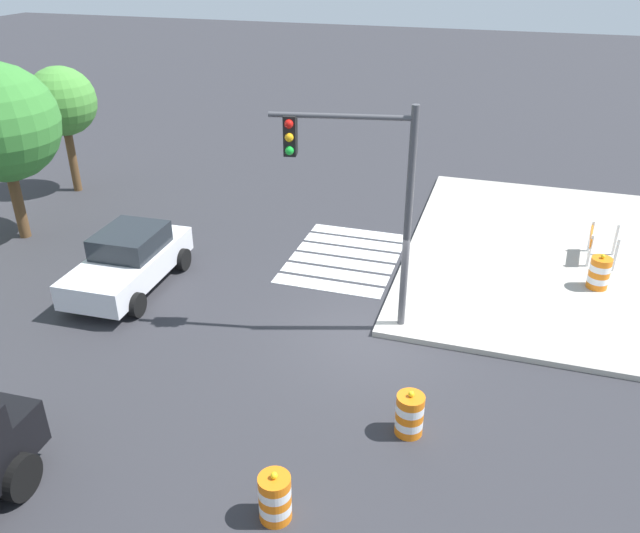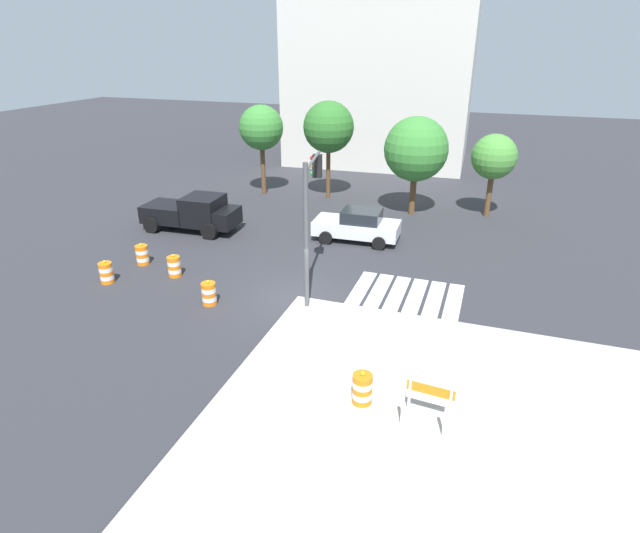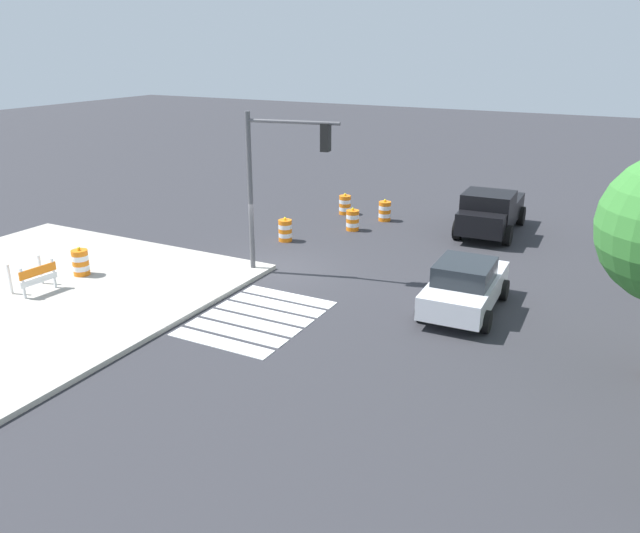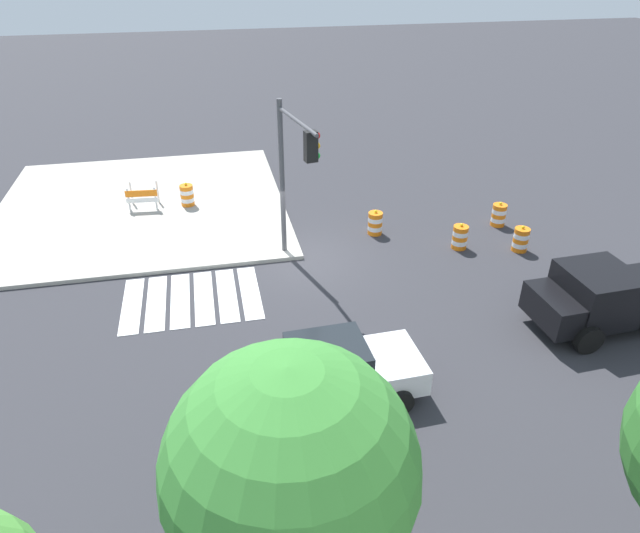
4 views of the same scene
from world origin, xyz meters
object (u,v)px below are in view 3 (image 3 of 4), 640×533
pickup_truck (490,212)px  traffic_barrel_median_far (345,205)px  traffic_barrel_on_sidewalk (81,262)px  construction_barricade (35,275)px  sports_car (465,286)px  traffic_barrel_crosswalk_end (353,220)px  traffic_barrel_near_corner (285,230)px  traffic_barrel_median_near (385,211)px  traffic_light_pole (281,165)px

pickup_truck → traffic_barrel_median_far: (-0.07, -6.91, -0.52)m
traffic_barrel_on_sidewalk → construction_barricade: 1.83m
sports_car → traffic_barrel_crosswalk_end: bearing=-133.4°
sports_car → pickup_truck: pickup_truck is taller
traffic_barrel_on_sidewalk → traffic_barrel_near_corner: bearing=150.9°
traffic_barrel_near_corner → traffic_barrel_median_near: 5.44m
traffic_barrel_median_far → traffic_light_pole: 9.40m
sports_car → pickup_truck: size_ratio=0.84×
sports_car → construction_barricade: 13.64m
traffic_barrel_on_sidewalk → traffic_light_pole: 7.74m
pickup_truck → traffic_barrel_median_near: bearing=-88.2°
traffic_barrel_median_near → traffic_barrel_on_sidewalk: size_ratio=1.00×
sports_car → traffic_barrel_near_corner: sports_car is taller
traffic_barrel_median_near → construction_barricade: size_ratio=0.79×
sports_car → construction_barricade: (5.34, -12.55, -0.09)m
traffic_barrel_near_corner → traffic_barrel_crosswalk_end: same height
traffic_barrel_median_far → construction_barricade: (14.06, -4.30, 0.27)m
pickup_truck → traffic_barrel_crosswalk_end: (2.27, -5.41, -0.52)m
construction_barricade → sports_car: bearing=113.0°
pickup_truck → traffic_light_pole: traffic_light_pole is taller
traffic_barrel_median_near → sports_car: bearing=35.7°
sports_car → traffic_barrel_on_sidewalk: sports_car is taller
traffic_barrel_crosswalk_end → traffic_barrel_on_sidewalk: size_ratio=1.00×
traffic_barrel_median_near → traffic_barrel_on_sidewalk: (12.02, -6.43, 0.15)m
traffic_light_pole → traffic_barrel_near_corner: bearing=-150.5°
traffic_barrel_near_corner → traffic_barrel_median_far: size_ratio=1.00×
sports_car → traffic_barrel_near_corner: (-3.64, -8.55, -0.36)m
traffic_light_pole → traffic_barrel_on_sidewalk: bearing=-58.5°
pickup_truck → traffic_barrel_on_sidewalk: bearing=-42.6°
traffic_barrel_crosswalk_end → traffic_barrel_median_near: same height
pickup_truck → traffic_barrel_crosswalk_end: 5.89m
traffic_barrel_median_far → construction_barricade: bearing=-17.0°
pickup_truck → traffic_barrel_median_near: size_ratio=5.12×
traffic_barrel_near_corner → traffic_barrel_median_near: (-4.86, 2.44, 0.00)m
construction_barricade → pickup_truck: bearing=141.3°
sports_car → traffic_light_pole: traffic_light_pole is taller
traffic_barrel_on_sidewalk → traffic_barrel_median_far: bearing=160.7°
pickup_truck → traffic_barrel_near_corner: pickup_truck is taller
pickup_truck → traffic_barrel_median_near: 4.80m
sports_car → traffic_barrel_median_near: bearing=-144.3°
traffic_barrel_median_near → traffic_light_pole: traffic_light_pole is taller
traffic_barrel_crosswalk_end → traffic_barrel_median_far: same height
pickup_truck → traffic_barrel_crosswalk_end: bearing=-67.3°
pickup_truck → traffic_barrel_median_near: pickup_truck is taller
traffic_barrel_crosswalk_end → traffic_barrel_on_sidewalk: (9.90, -5.78, 0.15)m
traffic_barrel_crosswalk_end → traffic_barrel_median_far: (-2.34, -1.50, 0.00)m
traffic_barrel_on_sidewalk → construction_barricade: bearing=-0.5°
traffic_barrel_median_far → traffic_barrel_on_sidewalk: (12.23, -4.29, 0.15)m
pickup_truck → traffic_barrel_crosswalk_end: pickup_truck is taller
traffic_barrel_near_corner → construction_barricade: size_ratio=0.79×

